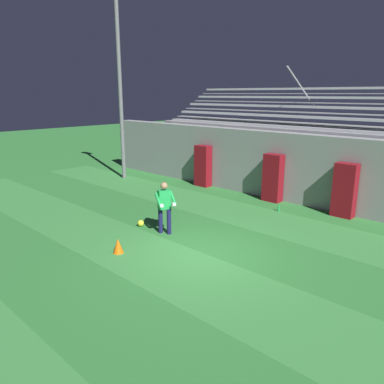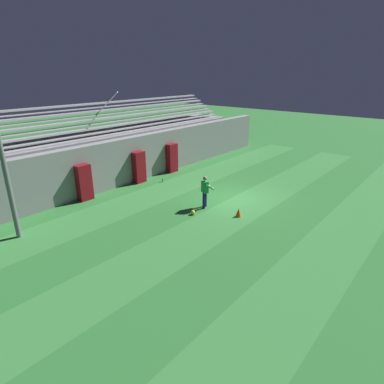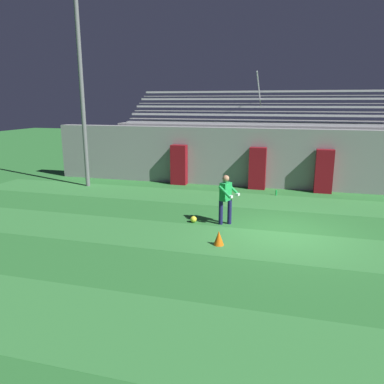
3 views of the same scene
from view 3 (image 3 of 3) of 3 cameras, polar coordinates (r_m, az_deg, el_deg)
ground_plane at (r=12.14m, az=13.94°, el=-6.05°), size 80.00×80.00×0.00m
turf_stripe_near at (r=6.76m, az=12.27°, el=-22.90°), size 28.00×2.42×0.01m
turf_stripe_mid at (r=11.05m, az=13.76°, el=-8.00°), size 28.00×2.42×0.01m
turf_stripe_far at (r=15.67m, az=14.35°, el=-1.62°), size 28.00×2.42×0.01m
back_wall at (r=18.15m, az=14.81°, el=4.90°), size 24.00×0.60×2.80m
padding_pillar_gate_left at (r=17.74m, az=9.94°, el=3.57°), size 0.77×0.44×1.95m
padding_pillar_gate_right at (r=17.72m, az=19.47°, el=2.98°), size 0.77×0.44×1.95m
padding_pillar_far_left at (r=18.49m, az=-1.99°, el=4.16°), size 0.77×0.44×1.95m
bleacher_stand at (r=20.46m, az=14.93°, el=6.12°), size 18.00×4.05×5.43m
floodlight_pole at (r=18.67m, az=-16.78°, el=19.33°), size 0.90×0.36×9.83m
goalkeeper at (r=12.39m, az=5.19°, el=-0.68°), size 0.70×0.72×1.67m
soccer_ball at (r=12.74m, az=0.23°, el=-4.18°), size 0.22×0.22×0.22m
traffic_cone at (r=10.78m, az=4.09°, el=-7.02°), size 0.30×0.30×0.42m
water_bottle at (r=16.80m, az=12.71°, el=-0.10°), size 0.07×0.07×0.24m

